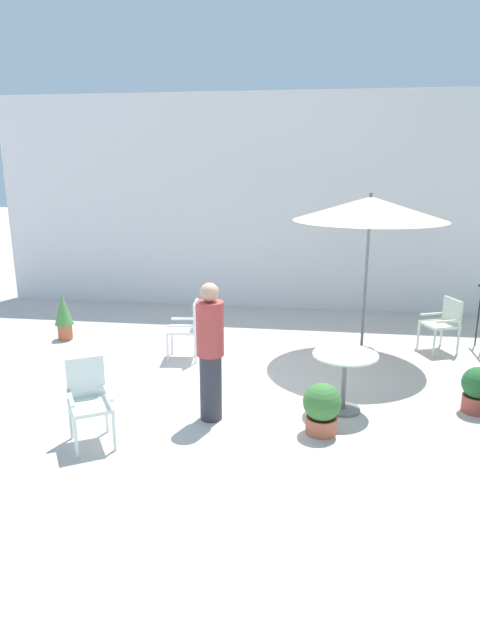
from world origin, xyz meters
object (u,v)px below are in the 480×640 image
(potted_plant_2, at_px, (322,407))
(potted_plant_3, at_px, (478,389))
(potted_plant_1, at_px, (64,315))
(patio_chair_2, at_px, (188,326))
(patio_chair_1, at_px, (444,321))
(patio_chair_0, at_px, (89,396))
(standing_person, at_px, (210,351))
(cafe_table_0, at_px, (345,371))
(patio_umbrella_0, at_px, (370,210))

(potted_plant_2, bearing_deg, potted_plant_3, 23.78)
(potted_plant_2, bearing_deg, potted_plant_1, 147.18)
(patio_chair_2, bearing_deg, potted_plant_3, -19.18)
(patio_chair_1, distance_m, patio_chair_2, 4.11)
(potted_plant_1, bearing_deg, patio_chair_2, -15.50)
(patio_chair_0, height_order, standing_person, standing_person)
(patio_chair_0, relative_size, patio_chair_2, 1.01)
(cafe_table_0, bearing_deg, potted_plant_1, 154.63)
(patio_umbrella_0, xyz_separation_m, standing_person, (-1.93, -2.58, -1.43))
(patio_chair_2, bearing_deg, patio_chair_0, -99.09)
(potted_plant_2, relative_size, potted_plant_3, 1.04)
(patio_chair_2, xyz_separation_m, standing_person, (0.76, -2.02, 0.32))
(patio_umbrella_0, height_order, potted_plant_2, patio_umbrella_0)
(patio_chair_1, bearing_deg, potted_plant_2, -121.52)
(patio_chair_1, relative_size, potted_plant_3, 1.50)
(patio_chair_1, height_order, potted_plant_2, patio_chair_1)
(cafe_table_0, xyz_separation_m, standing_person, (-1.57, -0.46, 0.34))
(patio_umbrella_0, height_order, standing_person, patio_umbrella_0)
(potted_plant_3, relative_size, standing_person, 0.35)
(patio_chair_2, bearing_deg, patio_chair_1, 13.57)
(patio_chair_1, bearing_deg, potted_plant_3, -91.55)
(patio_chair_0, bearing_deg, potted_plant_2, 12.48)
(patio_chair_1, bearing_deg, cafe_table_0, -123.55)
(cafe_table_0, xyz_separation_m, potted_plant_2, (-0.26, -0.63, -0.20))
(cafe_table_0, bearing_deg, patio_chair_2, 146.02)
(patio_umbrella_0, distance_m, patio_chair_0, 4.88)
(patio_chair_1, xyz_separation_m, potted_plant_1, (-6.36, -0.31, -0.07))
(cafe_table_0, distance_m, potted_plant_1, 5.18)
(cafe_table_0, xyz_separation_m, potted_plant_3, (1.61, 0.20, -0.22))
(patio_chair_0, xyz_separation_m, patio_chair_2, (0.44, 2.75, 0.01))
(patio_umbrella_0, relative_size, cafe_table_0, 3.22)
(cafe_table_0, xyz_separation_m, potted_plant_1, (-4.68, 2.22, -0.08))
(patio_umbrella_0, xyz_separation_m, potted_plant_2, (-0.63, -2.75, -1.97))
(potted_plant_1, bearing_deg, patio_chair_1, 2.81)
(cafe_table_0, relative_size, patio_chair_1, 0.92)
(patio_chair_0, height_order, potted_plant_1, patio_chair_0)
(cafe_table_0, height_order, standing_person, standing_person)
(patio_chair_0, xyz_separation_m, patio_chair_1, (4.44, 3.71, -0.02))
(patio_chair_1, xyz_separation_m, patio_chair_2, (-4.00, -0.97, 0.03))
(potted_plant_2, height_order, potted_plant_3, potted_plant_2)
(standing_person, bearing_deg, potted_plant_3, 11.57)
(patio_chair_2, distance_m, potted_plant_1, 2.45)
(potted_plant_1, distance_m, potted_plant_2, 5.26)
(patio_chair_0, bearing_deg, standing_person, 31.36)
(patio_chair_2, distance_m, potted_plant_3, 4.17)
(patio_umbrella_0, relative_size, patio_chair_2, 2.76)
(patio_chair_0, distance_m, patio_chair_2, 2.78)
(patio_umbrella_0, bearing_deg, potted_plant_1, 178.89)
(potted_plant_3, bearing_deg, cafe_table_0, -173.09)
(patio_umbrella_0, relative_size, standing_person, 1.53)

